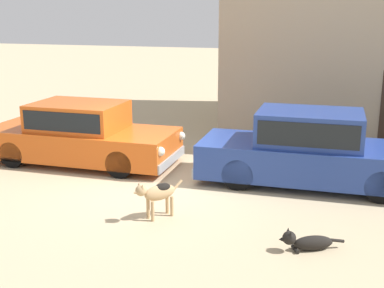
{
  "coord_description": "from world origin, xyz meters",
  "views": [
    {
      "loc": [
        3.88,
        -9.11,
        3.45
      ],
      "look_at": [
        0.91,
        0.2,
        0.9
      ],
      "focal_mm": 47.29,
      "sensor_mm": 36.0,
      "label": 1
    }
  ],
  "objects": [
    {
      "name": "ground_plane",
      "position": [
        0.0,
        0.0,
        0.0
      ],
      "size": [
        80.0,
        80.0,
        0.0
      ],
      "primitive_type": "plane",
      "color": "tan"
    },
    {
      "name": "parked_sedan_second",
      "position": [
        3.15,
        1.13,
        0.75
      ],
      "size": [
        4.71,
        1.86,
        1.53
      ],
      "rotation": [
        0.0,
        0.0,
        0.03
      ],
      "color": "navy",
      "rests_on": "ground_plane"
    },
    {
      "name": "stray_dog_spotted",
      "position": [
        0.83,
        -1.52,
        0.46
      ],
      "size": [
        0.66,
        0.85,
        0.7
      ],
      "rotation": [
        0.0,
        0.0,
        4.07
      ],
      "color": "tan",
      "rests_on": "ground_plane"
    },
    {
      "name": "stray_dog_tan",
      "position": [
        3.4,
        -2.0,
        0.14
      ],
      "size": [
        0.96,
        0.52,
        0.36
      ],
      "rotation": [
        0.0,
        0.0,
        3.6
      ],
      "color": "black",
      "rests_on": "ground_plane"
    },
    {
      "name": "parked_sedan_nearest",
      "position": [
        -2.1,
        1.06,
        0.71
      ],
      "size": [
        4.62,
        1.87,
        1.43
      ],
      "rotation": [
        0.0,
        0.0,
        0.02
      ],
      "color": "#D15619",
      "rests_on": "ground_plane"
    }
  ]
}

